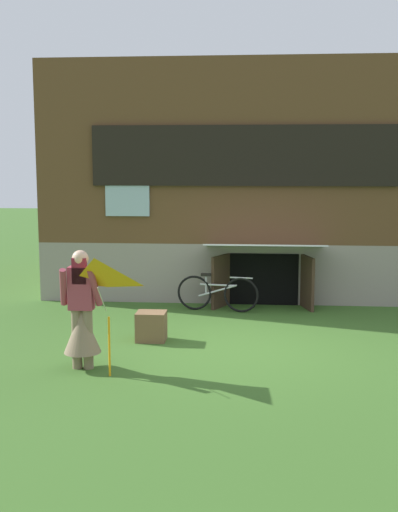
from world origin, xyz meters
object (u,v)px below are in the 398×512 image
at_px(wooden_crate, 151,326).
at_px(kite, 95,285).
at_px(person, 82,319).
at_px(bicycle_silver, 217,293).

bearing_deg(wooden_crate, kite, -101.87).
xyz_separation_m(person, kite, (0.32, -0.48, 0.58)).
bearing_deg(person, bicycle_silver, 75.22).
bearing_deg(wooden_crate, person, -116.01).
bearing_deg(kite, wooden_crate, 78.13).
bearing_deg(bicycle_silver, wooden_crate, -104.81).
bearing_deg(kite, person, 123.29).
height_order(bicycle_silver, wooden_crate, bicycle_silver).
height_order(person, wooden_crate, person).
distance_m(person, wooden_crate, 1.75).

